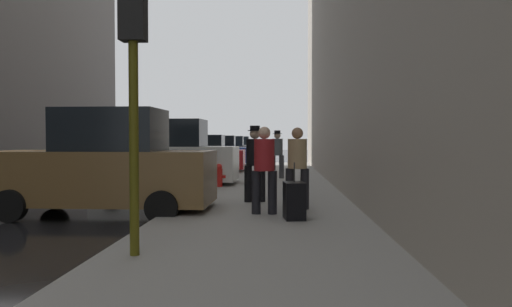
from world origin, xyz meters
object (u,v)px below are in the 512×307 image
Objects in this scene: pedestrian_in_red_jacket at (264,165)px; rolling_suitcase at (294,201)px; pedestrian_with_fedora at (255,160)px; parked_white_van at (168,157)px; pedestrian_in_tan_coat at (297,164)px; parked_gray_coupe at (227,150)px; fire_hydrant at (219,175)px; traffic_light at (133,49)px; parked_silver_sedan at (235,148)px; parked_bronze_suv at (105,167)px; parked_blue_sedan at (216,152)px; parked_red_hatchback at (199,156)px; duffel_bag at (294,191)px; pedestrian_with_beanie at (277,152)px.

rolling_suitcase is (0.57, -0.59, -0.61)m from pedestrian_in_red_jacket.
pedestrian_in_red_jacket is at bearing -81.44° from pedestrian_with_fedora.
parked_white_van reaches higher than pedestrian_in_tan_coat.
pedestrian_in_red_jacket is (3.38, -24.63, 0.26)m from parked_gray_coupe.
traffic_light is at bearing -89.68° from fire_hydrant.
traffic_light is at bearing -79.48° from parked_white_van.
parked_silver_sedan is at bearing 93.10° from traffic_light.
parked_blue_sedan is (0.00, 17.80, -0.18)m from parked_bronze_suv.
pedestrian_with_fedora reaches higher than parked_red_hatchback.
parked_bronze_suv reaches higher than pedestrian_in_red_jacket.
parked_blue_sedan is 18.10m from pedestrian_in_tan_coat.
parked_blue_sedan is at bearing 100.42° from pedestrian_in_red_jacket.
fire_hydrant is at bearing -82.04° from parked_blue_sedan.
parked_gray_coupe is at bearing 97.82° from pedestrian_in_red_jacket.
traffic_light reaches higher than parked_gray_coupe.
parked_white_van reaches higher than rolling_suitcase.
parked_silver_sedan is (0.00, 6.11, 0.00)m from parked_gray_coupe.
traffic_light reaches higher than parked_white_van.
parked_bronze_suv is 24.05m from parked_gray_coupe.
fire_hydrant reaches higher than duffel_bag.
parked_bronze_suv is 5.25m from fire_hydrant.
parked_blue_sedan is 9.68× the size of duffel_bag.
pedestrian_with_beanie is at bearing 94.51° from duffel_bag.
parked_gray_coupe is (-0.00, 11.92, 0.00)m from parked_red_hatchback.
pedestrian_in_tan_coat is at bearing 85.75° from rolling_suitcase.
traffic_light reaches higher than parked_blue_sedan.
pedestrian_in_red_jacket is (3.38, -18.38, 0.26)m from parked_blue_sedan.
rolling_suitcase is (-0.10, -1.33, -0.61)m from pedestrian_in_tan_coat.
parked_red_hatchback is 2.47× the size of pedestrian_in_tan_coat.
pedestrian_with_fedora reaches higher than parked_blue_sedan.
parked_gray_coupe is (0.00, 6.24, 0.00)m from parked_blue_sedan.
rolling_suitcase reaches higher than fire_hydrant.
pedestrian_with_beanie is at bearing 33.57° from parked_white_van.
pedestrian_in_tan_coat is at bearing -89.61° from duffel_bag.
parked_gray_coupe is at bearing 93.77° from traffic_light.
rolling_suitcase is (2.10, 2.93, -2.27)m from traffic_light.
traffic_light is 2.03× the size of pedestrian_with_fedora.
parked_red_hatchback is at bearing 112.54° from duffel_bag.
parked_bronze_suv is 1.09× the size of parked_red_hatchback.
pedestrian_in_red_jacket is 3.16m from duffel_bag.
parked_gray_coupe reaches higher than duffel_bag.
duffel_bag is (4.03, 2.41, -0.74)m from parked_bronze_suv.
parked_white_van is 18.17m from parked_gray_coupe.
rolling_suitcase is (3.95, -18.97, -0.36)m from parked_blue_sedan.
pedestrian_in_red_jacket is (3.38, -0.58, 0.07)m from parked_bronze_suv.
pedestrian_in_red_jacket is at bearing -83.72° from parked_silver_sedan.
pedestrian_with_fedora reaches higher than parked_gray_coupe.
parked_white_van is 1.10× the size of parked_red_hatchback.
parked_white_van reaches higher than pedestrian_with_fedora.
parked_bronze_suv is 10.51× the size of duffel_bag.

